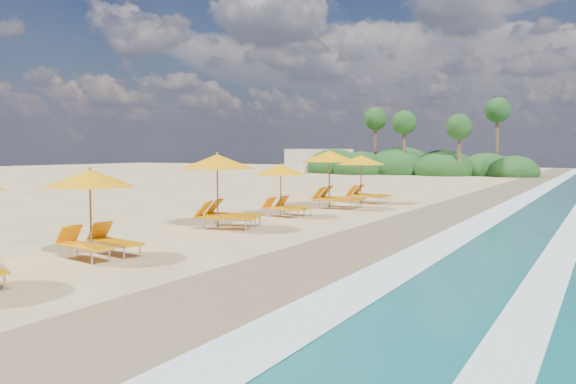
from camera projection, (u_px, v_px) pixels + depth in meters
The scene contains 10 objects.
ground at pixel (288, 227), 20.00m from camera, with size 160.00×160.00×0.00m, color #D7BB7E.
wet_sand at pixel (402, 235), 18.08m from camera, with size 4.00×160.00×0.01m, color #877351.
surf_foam at pixel (494, 241), 16.79m from camera, with size 4.00×160.00×0.01m.
station_1 at pixel (94, 207), 14.35m from camera, with size 2.65×2.54×2.20m.
station_2 at pixel (223, 185), 19.85m from camera, with size 3.15×3.04×2.55m.
station_3 at pixel (284, 186), 23.48m from camera, with size 2.51×2.39×2.10m.
station_4 at pixel (334, 175), 26.77m from camera, with size 3.06×2.87×2.68m.
station_5 at pixel (364, 175), 29.37m from camera, with size 2.61×2.41×2.43m.
treeline at pixel (409, 165), 64.50m from camera, with size 25.80×8.80×9.74m.
beach_building at pixel (319, 160), 72.44m from camera, with size 7.00×5.00×2.80m, color beige.
Camera 1 is at (9.56, -17.42, 2.59)m, focal length 36.83 mm.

